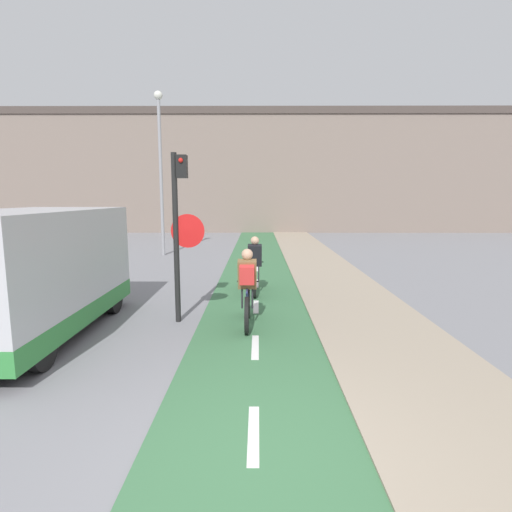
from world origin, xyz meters
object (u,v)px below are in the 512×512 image
(cyclist_near, at_px, (247,290))
(cyclist_far, at_px, (255,269))
(street_lamp_far, at_px, (160,157))
(traffic_light_pole, at_px, (180,220))
(van, at_px, (29,275))

(cyclist_near, xyz_separation_m, cyclist_far, (0.13, 2.69, -0.05))
(street_lamp_far, distance_m, cyclist_near, 11.12)
(traffic_light_pole, height_order, cyclist_far, traffic_light_pole)
(traffic_light_pole, bearing_deg, van, -161.55)
(street_lamp_far, height_order, cyclist_far, street_lamp_far)
(van, bearing_deg, traffic_light_pole, 18.45)
(traffic_light_pole, height_order, van, traffic_light_pole)
(cyclist_far, height_order, van, van)
(cyclist_near, bearing_deg, cyclist_far, 87.31)
(traffic_light_pole, relative_size, cyclist_far, 2.05)
(street_lamp_far, bearing_deg, cyclist_near, -67.97)
(cyclist_near, relative_size, cyclist_far, 1.04)
(street_lamp_far, relative_size, van, 1.51)
(cyclist_near, height_order, van, van)
(van, bearing_deg, cyclist_near, 8.12)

